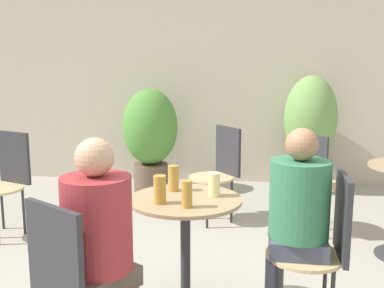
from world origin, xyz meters
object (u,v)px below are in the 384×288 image
at_px(beer_glass_2, 174,178).
at_px(seated_person_1, 296,212).
at_px(bistro_chair_3, 7,175).
at_px(potted_plant_0, 150,133).
at_px(bistro_chair_1, 324,239).
at_px(potted_plant_1, 310,127).
at_px(cafe_table_near, 185,236).
at_px(beer_glass_3, 160,190).
at_px(seated_person_0, 100,237).
at_px(bistro_chair_2, 313,175).
at_px(beer_glass_1, 214,185).
at_px(beer_glass_0, 187,194).
at_px(bistro_chair_0, 74,280).
at_px(bistro_chair_4, 220,166).

bearing_deg(beer_glass_2, seated_person_1, -14.36).
height_order(bistro_chair_3, potted_plant_0, potted_plant_0).
bearing_deg(bistro_chair_1, potted_plant_1, 175.94).
xyz_separation_m(bistro_chair_1, potted_plant_1, (0.38, 2.98, 0.23)).
bearing_deg(bistro_chair_3, cafe_table_near, -12.38).
bearing_deg(beer_glass_3, bistro_chair_3, 140.41).
height_order(bistro_chair_3, beer_glass_3, bistro_chair_3).
bearing_deg(potted_plant_1, bistro_chair_3, -149.73).
bearing_deg(seated_person_0, potted_plant_1, -80.46).
distance_m(bistro_chair_3, potted_plant_1, 3.39).
relative_size(bistro_chair_2, beer_glass_3, 5.79).
height_order(seated_person_0, potted_plant_0, potted_plant_0).
bearing_deg(seated_person_1, bistro_chair_3, -114.63).
relative_size(bistro_chair_1, beer_glass_1, 6.56).
relative_size(bistro_chair_1, bistro_chair_2, 1.00).
relative_size(bistro_chair_1, beer_glass_0, 6.16).
bearing_deg(potted_plant_1, bistro_chair_0, -114.10).
relative_size(bistro_chair_4, potted_plant_0, 0.74).
height_order(seated_person_0, beer_glass_0, seated_person_0).
height_order(beer_glass_2, beer_glass_3, beer_glass_3).
distance_m(cafe_table_near, seated_person_1, 0.66).
height_order(bistro_chair_1, beer_glass_3, bistro_chair_1).
height_order(bistro_chair_0, bistro_chair_3, same).
distance_m(bistro_chair_2, beer_glass_1, 1.65).
height_order(bistro_chair_2, beer_glass_1, bistro_chair_2).
xyz_separation_m(bistro_chair_1, beer_glass_1, (-0.63, 0.10, 0.27)).
bearing_deg(seated_person_0, bistro_chair_3, -18.14).
bearing_deg(beer_glass_2, bistro_chair_0, -113.08).
relative_size(cafe_table_near, seated_person_0, 0.63).
distance_m(beer_glass_2, potted_plant_0, 2.69).
distance_m(bistro_chair_1, beer_glass_0, 0.82).
bearing_deg(beer_glass_0, beer_glass_2, 110.24).
distance_m(cafe_table_near, beer_glass_0, 0.35).
bearing_deg(bistro_chair_2, bistro_chair_3, 45.58).
distance_m(bistro_chair_0, seated_person_1, 1.25).
height_order(bistro_chair_3, potted_plant_1, potted_plant_1).
height_order(bistro_chair_3, beer_glass_0, bistro_chair_3).
relative_size(beer_glass_2, potted_plant_0, 0.13).
xyz_separation_m(bistro_chair_4, beer_glass_3, (-0.27, -1.89, 0.28)).
distance_m(bistro_chair_3, bistro_chair_4, 1.97).
xyz_separation_m(bistro_chair_3, beer_glass_0, (1.78, -1.40, 0.28)).
distance_m(bistro_chair_2, potted_plant_0, 2.15).
distance_m(bistro_chair_1, bistro_chair_4, 1.94).
xyz_separation_m(bistro_chair_0, potted_plant_0, (-0.30, 3.41, 0.16)).
height_order(bistro_chair_2, potted_plant_1, potted_plant_1).
distance_m(cafe_table_near, bistro_chair_0, 0.79).
bearing_deg(potted_plant_0, potted_plant_1, 5.36).
height_order(bistro_chair_0, potted_plant_0, potted_plant_0).
bearing_deg(potted_plant_0, bistro_chair_1, -61.37).
xyz_separation_m(bistro_chair_0, bistro_chair_4, (0.57, 2.44, 0.00)).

